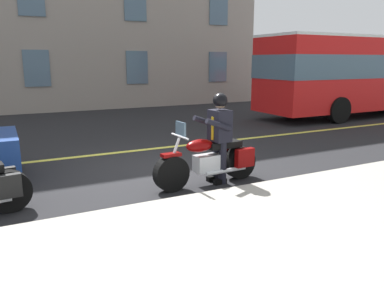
{
  "coord_description": "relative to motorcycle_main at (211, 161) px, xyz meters",
  "views": [
    {
      "loc": [
        3.02,
        7.37,
        2.33
      ],
      "look_at": [
        -0.21,
        0.97,
        0.75
      ],
      "focal_mm": 35.52,
      "sensor_mm": 36.0,
      "label": 1
    }
  ],
  "objects": [
    {
      "name": "motorcycle_main",
      "position": [
        0.0,
        0.0,
        0.0
      ],
      "size": [
        2.22,
        0.68,
        1.26
      ],
      "color": "black",
      "rests_on": "ground_plane"
    },
    {
      "name": "rider_main",
      "position": [
        -0.19,
        -0.02,
        0.58
      ],
      "size": [
        0.65,
        0.58,
        1.74
      ],
      "color": "black",
      "rests_on": "ground_plane"
    },
    {
      "name": "lane_center_stripe",
      "position": [
        0.46,
        -3.27,
        -0.45
      ],
      "size": [
        60.0,
        0.16,
        0.01
      ],
      "primitive_type": "cube",
      "color": "#E5DB4C",
      "rests_on": "ground_plane"
    },
    {
      "name": "ground_plane",
      "position": [
        0.46,
        -1.27,
        -0.45
      ],
      "size": [
        80.0,
        80.0,
        0.0
      ],
      "primitive_type": "plane",
      "color": "black"
    },
    {
      "name": "sidewalk_curb",
      "position": [
        0.46,
        3.23,
        -0.38
      ],
      "size": [
        60.0,
        5.0,
        0.15
      ],
      "primitive_type": "cube",
      "color": "#9E998E",
      "rests_on": "ground_plane"
    },
    {
      "name": "bus_far",
      "position": [
        -11.14,
        -5.35,
        1.42
      ],
      "size": [
        11.05,
        2.7,
        3.3
      ],
      "color": "red",
      "rests_on": "ground_plane"
    }
  ]
}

